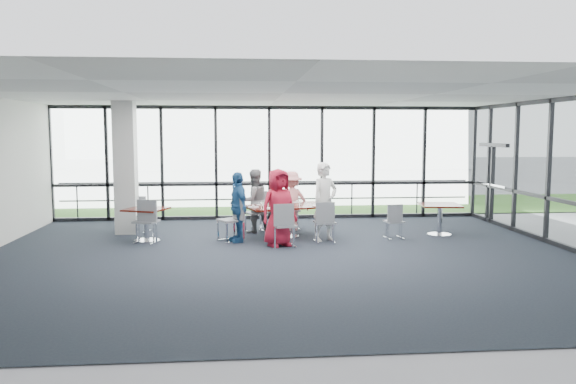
{
  "coord_description": "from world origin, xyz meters",
  "views": [
    {
      "loc": [
        -0.86,
        -10.87,
        2.44
      ],
      "look_at": [
        0.25,
        1.81,
        1.1
      ],
      "focal_mm": 35.0,
      "sensor_mm": 36.0,
      "label": 1
    }
  ],
  "objects": [
    {
      "name": "diner_far_left",
      "position": [
        -0.5,
        2.79,
        0.78
      ],
      "size": [
        0.89,
        0.77,
        1.56
      ],
      "primitive_type": "imported",
      "rotation": [
        0.0,
        0.0,
        3.64
      ],
      "color": "slate",
      "rests_on": "ground"
    },
    {
      "name": "plate_fl",
      "position": [
        -0.34,
        2.23,
        0.76
      ],
      "size": [
        0.24,
        0.24,
        0.01
      ],
      "primitive_type": "cylinder",
      "color": "white",
      "rests_on": "main_table"
    },
    {
      "name": "tumbler_b",
      "position": [
        0.56,
        2.0,
        0.82
      ],
      "size": [
        0.07,
        0.07,
        0.15
      ],
      "primitive_type": "cylinder",
      "color": "white",
      "rests_on": "main_table"
    },
    {
      "name": "diner_far_right",
      "position": [
        0.45,
        3.03,
        0.74
      ],
      "size": [
        1.07,
        0.77,
        1.49
      ],
      "primitive_type": "imported",
      "rotation": [
        0.0,
        0.0,
        3.45
      ],
      "color": "#DC8683",
      "rests_on": "ground"
    },
    {
      "name": "side_table_left",
      "position": [
        -2.96,
        1.9,
        0.63
      ],
      "size": [
        1.08,
        1.08,
        0.75
      ],
      "rotation": [
        0.0,
        0.0,
        -0.38
      ],
      "color": "#320C07",
      "rests_on": "ground"
    },
    {
      "name": "exit_door",
      "position": [
        6.0,
        3.75,
        1.05
      ],
      "size": [
        0.12,
        1.6,
        2.1
      ],
      "primitive_type": "cube",
      "color": "black",
      "rests_on": "ground"
    },
    {
      "name": "plate_nl",
      "position": [
        -0.13,
        1.61,
        0.76
      ],
      "size": [
        0.26,
        0.26,
        0.01
      ],
      "primitive_type": "cylinder",
      "color": "white",
      "rests_on": "main_table"
    },
    {
      "name": "tumbler_a",
      "position": [
        0.1,
        1.81,
        0.82
      ],
      "size": [
        0.07,
        0.07,
        0.14
      ],
      "primitive_type": "cylinder",
      "color": "white",
      "rests_on": "main_table"
    },
    {
      "name": "diner_near_left",
      "position": [
        -0.02,
        1.1,
        0.84
      ],
      "size": [
        0.97,
        0.83,
        1.68
      ],
      "primitive_type": "imported",
      "rotation": [
        0.0,
        0.0,
        0.44
      ],
      "color": "#A9162B",
      "rests_on": "ground"
    },
    {
      "name": "structural_column",
      "position": [
        -3.6,
        3.0,
        1.6
      ],
      "size": [
        0.5,
        0.5,
        3.2
      ],
      "primitive_type": "cube",
      "color": "silver",
      "rests_on": "ground"
    },
    {
      "name": "menu_c",
      "position": [
        0.24,
        2.56,
        0.75
      ],
      "size": [
        0.37,
        0.37,
        0.0
      ],
      "primitive_type": "cube",
      "rotation": [
        0.0,
        0.0,
        0.8
      ],
      "color": "beige",
      "rests_on": "main_table"
    },
    {
      "name": "wall_front",
      "position": [
        0.0,
        -5.0,
        1.6
      ],
      "size": [
        12.0,
        0.1,
        3.2
      ],
      "primitive_type": "cube",
      "color": "silver",
      "rests_on": "ground"
    },
    {
      "name": "apron",
      "position": [
        0.0,
        10.0,
        -0.02
      ],
      "size": [
        80.0,
        70.0,
        0.02
      ],
      "primitive_type": "cube",
      "color": "gray",
      "rests_on": "ground"
    },
    {
      "name": "grass_strip",
      "position": [
        0.0,
        8.0,
        0.01
      ],
      "size": [
        80.0,
        5.0,
        0.01
      ],
      "primitive_type": "cube",
      "color": "#3C6322",
      "rests_on": "ground"
    },
    {
      "name": "condiment_caddy",
      "position": [
        0.33,
        2.14,
        0.77
      ],
      "size": [
        0.1,
        0.07,
        0.04
      ],
      "primitive_type": "cube",
      "color": "black",
      "rests_on": "main_table"
    },
    {
      "name": "menu_b",
      "position": [
        1.09,
        2.08,
        0.75
      ],
      "size": [
        0.36,
        0.29,
        0.0
      ],
      "primitive_type": "cube",
      "rotation": [
        0.0,
        0.0,
        -0.24
      ],
      "color": "beige",
      "rests_on": "main_table"
    },
    {
      "name": "plate_nr",
      "position": [
        0.95,
        1.95,
        0.76
      ],
      "size": [
        0.25,
        0.25,
        0.01
      ],
      "primitive_type": "cylinder",
      "color": "white",
      "rests_on": "main_table"
    },
    {
      "name": "chair_main_nl",
      "position": [
        0.11,
        0.97,
        0.47
      ],
      "size": [
        0.53,
        0.53,
        0.93
      ],
      "primitive_type": null,
      "rotation": [
        0.0,
        0.0,
        0.17
      ],
      "color": "gray",
      "rests_on": "ground"
    },
    {
      "name": "chair_main_nr",
      "position": [
        1.04,
        1.42,
        0.45
      ],
      "size": [
        0.48,
        0.48,
        0.9
      ],
      "primitive_type": null,
      "rotation": [
        0.0,
        0.0,
        0.08
      ],
      "color": "gray",
      "rests_on": "ground"
    },
    {
      "name": "tumbler_d",
      "position": [
        -0.34,
        1.75,
        0.82
      ],
      "size": [
        0.07,
        0.07,
        0.14
      ],
      "primitive_type": "cylinder",
      "color": "white",
      "rests_on": "main_table"
    },
    {
      "name": "side_table_right",
      "position": [
        3.92,
        2.04,
        0.64
      ],
      "size": [
        1.01,
        1.01,
        0.75
      ],
      "rotation": [
        0.0,
        0.0,
        -0.13
      ],
      "color": "#320C07",
      "rests_on": "ground"
    },
    {
      "name": "plate_fr",
      "position": [
        0.56,
        2.62,
        0.76
      ],
      "size": [
        0.25,
        0.25,
        0.01
      ],
      "primitive_type": "cylinder",
      "color": "white",
      "rests_on": "main_table"
    },
    {
      "name": "ketchup_bottle",
      "position": [
        0.32,
        2.14,
        0.84
      ],
      "size": [
        0.06,
        0.06,
        0.18
      ],
      "primitive_type": "cylinder",
      "color": "#A71214",
      "rests_on": "main_table"
    },
    {
      "name": "chair_spare_la",
      "position": [
        -2.93,
        1.68,
        0.48
      ],
      "size": [
        0.59,
        0.59,
        0.97
      ],
      "primitive_type": null,
      "rotation": [
        0.0,
        0.0,
        -0.29
      ],
      "color": "gray",
      "rests_on": "ground"
    },
    {
      "name": "diner_end",
      "position": [
        -0.89,
        1.65,
        0.79
      ],
      "size": [
        0.77,
        1.04,
        1.58
      ],
      "primitive_type": "imported",
      "rotation": [
        0.0,
        0.0,
        -1.25
      ],
      "color": "#215289",
      "rests_on": "ground"
    },
    {
      "name": "chair_main_fr",
      "position": [
        0.4,
        3.22,
        0.49
      ],
      "size": [
        0.56,
        0.56,
        0.98
      ],
      "primitive_type": null,
      "rotation": [
        0.0,
        0.0,
        3.32
      ],
      "color": "gray",
      "rests_on": "ground"
    },
    {
      "name": "green_bottle",
      "position": [
        0.32,
        2.13,
        0.85
      ],
      "size": [
        0.05,
        0.05,
        0.2
      ],
      "primitive_type": "cylinder",
      "color": "#246A26",
      "rests_on": "main_table"
    },
    {
      "name": "chair_spare_r",
      "position": [
        2.72,
        1.72,
        0.4
      ],
      "size": [
        0.45,
        0.45,
        0.79
      ],
      "primitive_type": null,
      "rotation": [
        0.0,
        0.0,
        0.16
      ],
      "color": "gray",
      "rests_on": "ground"
    },
    {
      "name": "floor",
      "position": [
        0.0,
        0.0,
        -0.01
      ],
      "size": [
        12.0,
        10.0,
        0.02
      ],
      "primitive_type": "cube",
      "color": "#1C222D",
      "rests_on": "ground"
    },
    {
      "name": "chair_main_fl",
      "position": [
        -0.45,
        2.82,
        0.48
      ],
      "size": [
        0.62,
        0.62,
        0.97
      ],
      "primitive_type": null,
      "rotation": [
        0.0,
        0.0,
        3.54
      ],
      "color": "gray",
      "rests_on": "ground"
    },
    {
      "name": "plate_end",
      "position": [
        -0.54,
        1.83,
        0.76
      ],
      "size": [
        0.25,
        0.25,
        0.01
      ],
      "primitive_type": "cylinder",
      "color": "white",
      "rests_on": "main_table"
    },
    {
      "name": "chair_spare_lb",
      "position": [
        -3.32,
        3.1,
        0.43
      ],
      "size": [
        0.51,
        0.51,
        0.85
      ],
      "primitive_type": null,
      "rotation": [
        0.0,
        0.0,
        2.87
      ],
      "color": "gray",
      "rests_on": "ground"
    },
    {
      "name": "curtain_wall_back",
      "position": [
        0.0,
        5.0,
        1.6
      ],
      "size": [
        12.0,
        0.1,
        3.2
      ],
      "primitive_type": "cube",
      "color": "white",
      "rests_on": "ground"
    },
    {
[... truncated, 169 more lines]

